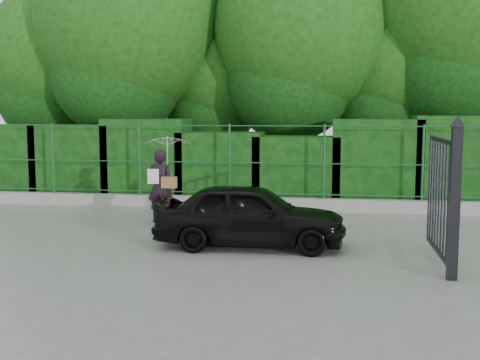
# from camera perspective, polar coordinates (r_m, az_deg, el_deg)

# --- Properties ---
(ground) EXTENTS (80.00, 80.00, 0.00)m
(ground) POSITION_cam_1_polar(r_m,az_deg,el_deg) (10.68, -7.13, -6.57)
(ground) COLOR gray
(kerb) EXTENTS (14.00, 0.25, 0.30)m
(kerb) POSITION_cam_1_polar(r_m,az_deg,el_deg) (14.96, -2.51, -2.13)
(kerb) COLOR #9E9E99
(kerb) RESTS_ON ground
(fence) EXTENTS (14.13, 0.06, 1.80)m
(fence) POSITION_cam_1_polar(r_m,az_deg,el_deg) (14.79, -1.69, 1.87)
(fence) COLOR #1A4E25
(fence) RESTS_ON kerb
(hedge) EXTENTS (14.20, 1.20, 2.29)m
(hedge) POSITION_cam_1_polar(r_m,az_deg,el_deg) (15.81, -1.48, 1.58)
(hedge) COLOR black
(hedge) RESTS_ON ground
(trees) EXTENTS (17.10, 6.15, 8.08)m
(trees) POSITION_cam_1_polar(r_m,az_deg,el_deg) (17.96, 3.12, 13.64)
(trees) COLOR black
(trees) RESTS_ON ground
(gate) EXTENTS (0.22, 2.33, 2.36)m
(gate) POSITION_cam_1_polar(r_m,az_deg,el_deg) (9.53, 19.14, -1.24)
(gate) COLOR black
(gate) RESTS_ON ground
(woman) EXTENTS (0.97, 0.99, 1.89)m
(woman) POSITION_cam_1_polar(r_m,az_deg,el_deg) (13.06, -7.10, 1.42)
(woman) COLOR black
(woman) RESTS_ON ground
(car) EXTENTS (3.41, 1.42, 1.15)m
(car) POSITION_cam_1_polar(r_m,az_deg,el_deg) (10.72, 0.98, -3.33)
(car) COLOR black
(car) RESTS_ON ground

